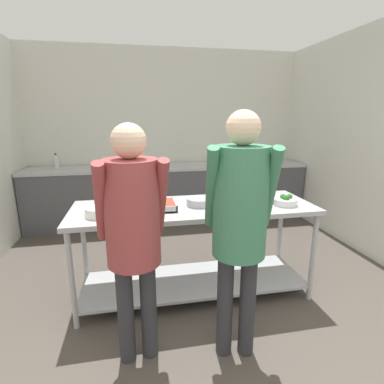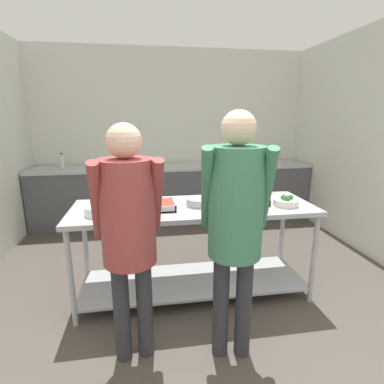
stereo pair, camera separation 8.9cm
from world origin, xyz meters
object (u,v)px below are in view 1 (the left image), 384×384
Objects in this scene: guest_serving_left at (240,214)px; plate_stack at (100,212)px; serving_tray_vegetables at (148,206)px; water_bottle at (56,162)px; broccoli_bowl at (285,201)px; sauce_pan at (200,201)px; serving_tray_roast at (243,200)px; guest_serving_right at (133,223)px.

plate_stack is at bearing 144.50° from guest_serving_left.
water_bottle reaches higher than serving_tray_vegetables.
water_bottle is (-0.82, 2.24, 0.09)m from plate_stack.
broccoli_bowl is (1.59, -0.00, 0.00)m from plate_stack.
sauce_pan is at bearing 8.82° from plate_stack.
plate_stack is at bearing -173.90° from serving_tray_roast.
serving_tray_roast is (0.87, 0.04, -0.00)m from serving_tray_vegetables.
guest_serving_right is at bearing -100.70° from serving_tray_vegetables.
plate_stack reaches higher than serving_tray_vegetables.
broccoli_bowl is at bearing 23.10° from guest_serving_right.
water_bottle is (-1.08, 2.82, -0.00)m from guest_serving_right.
serving_tray_vegetables is 0.94m from guest_serving_left.
serving_tray_roast is 2.96m from water_bottle.
water_bottle is (-1.66, 2.11, 0.09)m from sauce_pan.
serving_tray_vegetables is at bearing 79.30° from guest_serving_right.
guest_serving_right is (-0.99, -0.71, 0.10)m from serving_tray_roast.
guest_serving_right reaches higher than broccoli_bowl.
serving_tray_roast is at bearing 67.51° from guest_serving_left.
guest_serving_right is at bearing -129.56° from sauce_pan.
water_bottle reaches higher than plate_stack.
guest_serving_left reaches higher than serving_tray_roast.
guest_serving_left is at bearing -35.50° from plate_stack.
plate_stack is 0.40m from serving_tray_vegetables.
guest_serving_right reaches higher than serving_tray_vegetables.
serving_tray_vegetables is 1.21m from broccoli_bowl.
serving_tray_vegetables is 2.46m from water_bottle.
water_bottle is (-2.08, 2.11, 0.10)m from serving_tray_roast.
serving_tray_roast is 0.25× the size of guest_serving_right.
guest_serving_right is at bearing -144.60° from serving_tray_roast.
water_bottle reaches higher than sauce_pan.
guest_serving_left reaches higher than guest_serving_right.
serving_tray_vegetables is 2.14× the size of water_bottle.
plate_stack reaches higher than sauce_pan.
broccoli_bowl is at bearing -42.95° from water_bottle.
guest_serving_left reaches higher than water_bottle.
plate_stack is 1.14m from guest_serving_left.
serving_tray_vegetables and serving_tray_roast have the same top height.
guest_serving_right is (-0.67, 0.09, -0.05)m from guest_serving_left.
broccoli_bowl is (0.75, -0.13, -0.00)m from sauce_pan.
sauce_pan is 2.69m from water_bottle.
sauce_pan is 1.73× the size of broccoli_bowl.
guest_serving_left is (0.54, -0.76, 0.15)m from serving_tray_vegetables.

